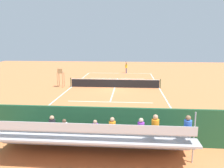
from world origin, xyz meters
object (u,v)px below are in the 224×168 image
(equipment_bag, at_px, (122,136))
(bleacher_stand, at_px, (95,138))
(tennis_player, at_px, (126,67))
(tennis_ball_near, at_px, (132,74))
(tennis_net, at_px, (115,83))
(umpire_chair, at_px, (60,76))
(tennis_ball_far, at_px, (126,75))
(courtside_bench, at_px, (153,130))
(tennis_racket, at_px, (120,73))

(equipment_bag, bearing_deg, bleacher_stand, 58.33)
(tennis_player, distance_m, tennis_ball_near, 1.48)
(tennis_net, height_order, bleacher_stand, bleacher_stand)
(tennis_player, bearing_deg, tennis_ball_near, 150.23)
(tennis_net, height_order, equipment_bag, tennis_net)
(tennis_net, xyz_separation_m, bleacher_stand, (-0.11, 15.36, 0.44))
(bleacher_stand, bearing_deg, umpire_chair, -67.33)
(tennis_ball_near, xyz_separation_m, tennis_ball_far, (1.00, 2.05, 0.00))
(bleacher_stand, distance_m, courtside_bench, 3.58)
(tennis_net, bearing_deg, equipment_bag, 95.64)
(tennis_racket, bearing_deg, bleacher_stand, 89.94)
(equipment_bag, bearing_deg, tennis_ball_far, -89.28)
(courtside_bench, xyz_separation_m, equipment_bag, (1.68, 0.13, -0.38))
(bleacher_stand, bearing_deg, tennis_ball_near, -94.26)
(tennis_player, bearing_deg, tennis_ball_far, 89.11)
(umpire_chair, bearing_deg, tennis_racket, -119.82)
(courtside_bench, bearing_deg, umpire_chair, -54.77)
(courtside_bench, bearing_deg, tennis_net, -77.27)
(tennis_ball_far, bearing_deg, tennis_racket, -68.28)
(courtside_bench, relative_size, tennis_ball_far, 27.27)
(courtside_bench, distance_m, tennis_ball_far, 21.91)
(equipment_bag, distance_m, tennis_racket, 24.25)
(bleacher_stand, height_order, tennis_player, bleacher_stand)
(tennis_racket, bearing_deg, equipment_bag, 92.79)
(umpire_chair, relative_size, tennis_player, 1.11)
(umpire_chair, xyz_separation_m, courtside_bench, (-9.20, 13.03, -0.76))
(bleacher_stand, relative_size, courtside_bench, 5.03)
(tennis_net, height_order, tennis_player, tennis_player)
(courtside_bench, xyz_separation_m, tennis_ball_near, (0.95, -23.86, -0.53))
(courtside_bench, relative_size, equipment_bag, 2.00)
(bleacher_stand, relative_size, tennis_player, 4.70)
(bleacher_stand, height_order, courtside_bench, bleacher_stand)
(umpire_chair, height_order, courtside_bench, umpire_chair)
(umpire_chair, height_order, tennis_ball_far, umpire_chair)
(tennis_net, height_order, tennis_ball_near, tennis_net)
(tennis_net, bearing_deg, tennis_ball_far, -97.00)
(tennis_ball_near, bearing_deg, courtside_bench, 92.29)
(bleacher_stand, xyz_separation_m, tennis_racket, (-0.03, -26.18, -0.93))
(equipment_bag, xyz_separation_m, tennis_ball_near, (-0.72, -23.99, -0.15))
(tennis_ball_near, bearing_deg, bleacher_stand, 85.74)
(bleacher_stand, xyz_separation_m, tennis_player, (-0.98, -26.50, 0.07))
(equipment_bag, relative_size, tennis_racket, 1.55)
(tennis_net, distance_m, bleacher_stand, 15.37)
(tennis_ball_far, bearing_deg, umpire_chair, 50.48)
(tennis_racket, height_order, tennis_ball_near, tennis_ball_near)
(courtside_bench, height_order, tennis_ball_near, courtside_bench)
(tennis_net, xyz_separation_m, tennis_ball_near, (-2.05, -10.59, -0.47))
(bleacher_stand, relative_size, tennis_ball_near, 137.27)
(bleacher_stand, distance_m, tennis_ball_far, 23.94)
(tennis_racket, xyz_separation_m, tennis_ball_far, (-0.91, 2.28, 0.02))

